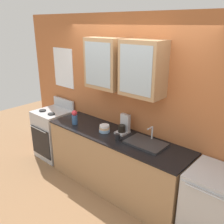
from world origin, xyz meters
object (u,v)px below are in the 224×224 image
object	(u,v)px
stove_range	(54,133)
cup_near_sink	(118,137)
bowl_stack	(104,128)
sink_faucet	(146,143)
coffee_maker	(124,126)
vase	(75,117)
dishwasher	(213,208)

from	to	relation	value
stove_range	cup_near_sink	size ratio (longest dim) A/B	10.60
bowl_stack	cup_near_sink	size ratio (longest dim) A/B	1.61
sink_faucet	cup_near_sink	distance (m)	0.41
stove_range	cup_near_sink	xyz separation A→B (m)	(1.73, -0.11, 0.51)
coffee_maker	bowl_stack	bearing A→B (deg)	-145.93
bowl_stack	vase	bearing A→B (deg)	-169.98
sink_faucet	dishwasher	world-z (taller)	sink_faucet
stove_range	dishwasher	world-z (taller)	stove_range
sink_faucet	coffee_maker	size ratio (longest dim) A/B	1.88
stove_range	coffee_maker	distance (m)	1.74
bowl_stack	coffee_maker	bearing A→B (deg)	34.07
vase	coffee_maker	distance (m)	0.87
vase	dishwasher	distance (m)	2.40
sink_faucet	bowl_stack	size ratio (longest dim) A/B	3.21
bowl_stack	vase	xyz separation A→B (m)	(-0.58, -0.10, 0.07)
stove_range	vase	size ratio (longest dim) A/B	4.69
cup_near_sink	coffee_maker	distance (m)	0.28
stove_range	dishwasher	xyz separation A→B (m)	(3.13, -0.00, -0.01)
bowl_stack	sink_faucet	bearing A→B (deg)	5.82
sink_faucet	dishwasher	size ratio (longest dim) A/B	0.58
sink_faucet	coffee_maker	xyz separation A→B (m)	(-0.47, 0.09, 0.09)
vase	cup_near_sink	world-z (taller)	vase
dishwasher	sink_faucet	bearing A→B (deg)	176.59
bowl_stack	dishwasher	world-z (taller)	bowl_stack
coffee_maker	dishwasher	bearing A→B (deg)	-5.85
sink_faucet	cup_near_sink	bearing A→B (deg)	-156.37
stove_range	sink_faucet	xyz separation A→B (m)	(2.11, 0.06, 0.48)
stove_range	sink_faucet	distance (m)	2.16
sink_faucet	dishwasher	bearing A→B (deg)	-3.41
vase	coffee_maker	world-z (taller)	coffee_maker
coffee_maker	vase	bearing A→B (deg)	-161.99
stove_range	vase	distance (m)	1.00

